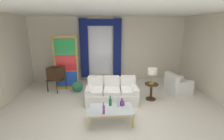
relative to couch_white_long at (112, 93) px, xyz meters
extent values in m
plane|color=silver|center=(0.04, -0.62, -0.30)|extent=(16.00, 16.00, 0.00)
cube|color=beige|center=(0.04, 2.44, 1.20)|extent=(8.00, 0.12, 3.00)
cube|color=beige|center=(3.70, -0.02, 1.20)|extent=(0.12, 7.00, 3.00)
cube|color=white|center=(0.04, 0.18, 2.72)|extent=(8.00, 7.60, 0.04)
cube|color=white|center=(-0.33, 2.36, 1.25)|extent=(1.10, 0.02, 2.50)
cylinder|color=gold|center=(-0.33, 2.28, 2.56)|extent=(2.00, 0.04, 0.04)
cube|color=navy|center=(-1.10, 2.26, 1.25)|extent=(0.36, 0.12, 2.70)
cube|color=navy|center=(0.44, 2.26, 1.25)|extent=(0.36, 0.12, 2.70)
cube|color=navy|center=(-0.33, 2.26, 2.42)|extent=(1.80, 0.10, 0.28)
cube|color=white|center=(-0.01, -0.09, -0.11)|extent=(1.79, 1.00, 0.38)
cube|color=white|center=(0.02, 0.28, 0.09)|extent=(1.75, 0.30, 0.78)
cube|color=white|center=(0.77, -0.13, -0.02)|extent=(0.25, 0.86, 0.56)
cube|color=white|center=(-0.78, -0.05, -0.02)|extent=(0.25, 0.86, 0.56)
cube|color=white|center=(0.57, -0.17, 0.14)|extent=(0.57, 0.77, 0.12)
cube|color=white|center=(0.59, 0.15, 0.36)|extent=(0.52, 0.17, 0.40)
cube|color=white|center=(-0.01, -0.14, 0.14)|extent=(0.57, 0.77, 0.12)
cube|color=white|center=(0.01, 0.18, 0.36)|extent=(0.52, 0.17, 0.40)
cube|color=white|center=(-0.59, -0.11, 0.14)|extent=(0.57, 0.77, 0.12)
cube|color=white|center=(-0.57, 0.21, 0.36)|extent=(0.52, 0.17, 0.40)
cube|color=silver|center=(-0.14, -1.35, 0.10)|extent=(1.20, 0.68, 0.02)
cube|color=gold|center=(-0.14, -1.03, 0.08)|extent=(1.20, 0.04, 0.03)
cube|color=gold|center=(-0.14, -1.67, 0.08)|extent=(1.20, 0.04, 0.03)
cube|color=gold|center=(-0.72, -1.35, 0.08)|extent=(0.04, 0.68, 0.03)
cube|color=gold|center=(0.44, -1.35, 0.08)|extent=(0.04, 0.68, 0.03)
cylinder|color=gold|center=(-0.70, -1.05, -0.11)|extent=(0.04, 0.04, 0.38)
cylinder|color=gold|center=(0.42, -1.05, -0.11)|extent=(0.04, 0.04, 0.38)
cylinder|color=gold|center=(-0.70, -1.65, -0.11)|extent=(0.04, 0.04, 0.38)
cylinder|color=gold|center=(0.42, -1.65, -0.11)|extent=(0.04, 0.04, 0.38)
cylinder|color=#753384|center=(0.19, -1.17, 0.16)|extent=(0.14, 0.14, 0.11)
cylinder|color=#753384|center=(0.19, -1.17, 0.24)|extent=(0.05, 0.05, 0.05)
sphere|color=#753384|center=(0.19, -1.17, 0.29)|extent=(0.06, 0.06, 0.06)
cylinder|color=silver|center=(0.09, -1.24, 0.22)|extent=(0.08, 0.08, 0.24)
cylinder|color=silver|center=(0.09, -1.24, 0.37)|extent=(0.03, 0.03, 0.06)
sphere|color=silver|center=(0.09, -1.24, 0.42)|extent=(0.04, 0.04, 0.04)
cylinder|color=#753384|center=(-0.33, -1.60, 0.22)|extent=(0.06, 0.06, 0.22)
cylinder|color=#753384|center=(-0.33, -1.60, 0.36)|extent=(0.03, 0.03, 0.06)
sphere|color=#753384|center=(-0.33, -1.60, 0.40)|extent=(0.04, 0.04, 0.04)
cylinder|color=#196B3D|center=(-0.14, -1.17, 0.20)|extent=(0.08, 0.08, 0.19)
cylinder|color=#196B3D|center=(-0.14, -1.17, 0.33)|extent=(0.04, 0.04, 0.06)
sphere|color=#196B3D|center=(-0.14, -1.17, 0.38)|extent=(0.05, 0.05, 0.05)
cube|color=#382314|center=(-2.16, 1.13, 0.20)|extent=(0.62, 0.54, 0.03)
cylinder|color=#382314|center=(-2.51, 0.99, -0.05)|extent=(0.04, 0.04, 0.50)
cylinder|color=#382314|center=(-2.25, 1.49, -0.05)|extent=(0.04, 0.04, 0.50)
cylinder|color=#382314|center=(-2.08, 0.77, -0.05)|extent=(0.04, 0.04, 0.50)
cylinder|color=#382314|center=(-1.82, 1.27, -0.05)|extent=(0.04, 0.04, 0.50)
cube|color=#382314|center=(-2.16, 1.13, 0.45)|extent=(0.68, 0.72, 0.48)
cube|color=black|center=(-2.37, 1.24, 0.47)|extent=(0.19, 0.35, 0.30)
cylinder|color=gold|center=(-2.41, 1.17, 0.28)|extent=(0.03, 0.04, 0.04)
cylinder|color=gold|center=(-2.34, 1.31, 0.28)|extent=(0.03, 0.04, 0.04)
cylinder|color=silver|center=(-2.16, 1.13, 0.87)|extent=(0.07, 0.12, 0.34)
cylinder|color=silver|center=(-2.16, 1.13, 0.87)|extent=(0.07, 0.12, 0.34)
cube|color=white|center=(2.69, 0.53, -0.10)|extent=(0.89, 0.89, 0.40)
cube|color=white|center=(2.69, 0.53, 0.15)|extent=(0.77, 0.77, 0.10)
cube|color=white|center=(2.37, 0.49, 0.10)|extent=(0.30, 0.82, 0.80)
cube|color=white|center=(2.65, 0.84, -0.01)|extent=(0.75, 0.27, 0.58)
cube|color=white|center=(2.73, 0.21, -0.01)|extent=(0.75, 0.27, 0.58)
cube|color=gold|center=(-2.22, 1.30, 0.80)|extent=(0.05, 0.05, 2.20)
cube|color=gold|center=(-1.32, 1.30, 0.80)|extent=(0.05, 0.05, 2.20)
cube|color=gold|center=(-1.77, 1.30, 1.87)|extent=(0.90, 0.05, 0.06)
cube|color=gold|center=(-1.77, 1.30, -0.25)|extent=(0.90, 0.05, 0.10)
cube|color=#1E47B7|center=(-1.77, 1.30, 0.13)|extent=(0.82, 0.02, 0.64)
cube|color=red|center=(-1.77, 1.30, 0.80)|extent=(0.82, 0.02, 0.64)
cube|color=#238E3D|center=(-1.77, 1.30, 1.46)|extent=(0.82, 0.02, 0.64)
cylinder|color=beige|center=(-1.32, 0.95, -0.27)|extent=(0.16, 0.16, 0.06)
ellipsoid|color=#234F88|center=(-1.32, 0.95, -0.16)|extent=(0.18, 0.32, 0.20)
sphere|color=#234F88|center=(-1.32, 1.09, -0.05)|extent=(0.09, 0.09, 0.09)
cone|color=gold|center=(-1.32, 1.15, -0.05)|extent=(0.02, 0.04, 0.02)
cone|color=#317950|center=(-1.32, 0.77, -0.06)|extent=(0.44, 0.40, 0.50)
cylinder|color=#382314|center=(1.41, -0.01, 0.28)|extent=(0.48, 0.48, 0.03)
cylinder|color=#382314|center=(1.41, -0.01, -0.01)|extent=(0.08, 0.08, 0.55)
cylinder|color=#382314|center=(1.41, -0.01, -0.29)|extent=(0.36, 0.36, 0.03)
cylinder|color=#B29338|center=(1.41, -0.01, 0.31)|extent=(0.18, 0.18, 0.04)
cylinder|color=#B29338|center=(1.41, -0.01, 0.51)|extent=(0.03, 0.03, 0.36)
cylinder|color=silver|center=(1.41, -0.01, 0.75)|extent=(0.32, 0.32, 0.22)
camera|label=1|loc=(-0.42, -5.32, 2.25)|focal=26.18mm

